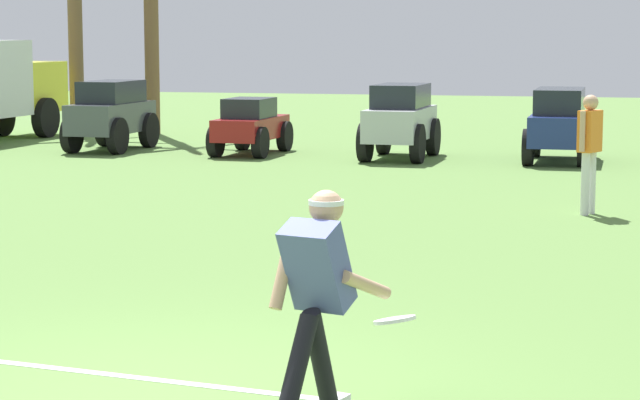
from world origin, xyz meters
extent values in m
plane|color=#59803C|center=(0.00, 0.00, 0.00)|extent=(80.00, 80.00, 0.00)
cube|color=white|center=(0.00, 0.35, 0.00)|extent=(18.25, 2.54, 0.01)
cylinder|color=black|center=(1.19, -0.22, 0.36)|extent=(0.21, 0.37, 0.72)
cylinder|color=black|center=(1.11, -0.51, 0.36)|extent=(0.23, 0.46, 0.69)
cube|color=#4C5699|center=(1.18, -0.26, 0.97)|extent=(0.44, 0.48, 0.57)
sphere|color=tan|center=(1.21, -0.16, 1.31)|extent=(0.26, 0.26, 0.21)
cylinder|color=white|center=(1.21, -0.16, 1.34)|extent=(0.26, 0.26, 0.03)
cylinder|color=tan|center=(1.43, -0.04, 0.82)|extent=(0.23, 0.57, 0.27)
cylinder|color=tan|center=(0.97, -0.26, 0.94)|extent=(0.15, 0.29, 0.49)
cylinder|color=white|center=(1.54, 0.30, 0.53)|extent=(0.38, 0.38, 0.08)
cylinder|color=silver|center=(2.40, 9.03, 0.41)|extent=(0.15, 0.15, 0.82)
cylinder|color=silver|center=(2.47, 9.19, 0.41)|extent=(0.15, 0.15, 0.82)
cube|color=orange|center=(2.44, 9.11, 1.09)|extent=(0.32, 0.39, 0.54)
cylinder|color=tan|center=(2.35, 8.92, 1.10)|extent=(0.10, 0.10, 0.52)
cylinder|color=tan|center=(2.52, 9.30, 1.10)|extent=(0.10, 0.10, 0.52)
sphere|color=tan|center=(2.44, 9.11, 1.46)|extent=(0.26, 0.26, 0.20)
cube|color=#474C51|center=(-7.26, 15.98, 0.66)|extent=(1.03, 2.37, 0.60)
cube|color=#1E232B|center=(-7.25, 16.03, 1.18)|extent=(0.89, 1.57, 0.44)
cylinder|color=black|center=(-7.73, 16.77, 0.36)|extent=(0.19, 0.72, 0.72)
cylinder|color=black|center=(-6.75, 16.75, 0.36)|extent=(0.19, 0.72, 0.72)
cylinder|color=black|center=(-7.76, 15.21, 0.36)|extent=(0.19, 0.72, 0.72)
cylinder|color=black|center=(-6.78, 15.20, 0.36)|extent=(0.19, 0.72, 0.72)
cube|color=maroon|center=(-4.27, 15.90, 0.51)|extent=(0.97, 2.23, 0.42)
cube|color=#1E232B|center=(-4.28, 15.80, 0.91)|extent=(0.83, 1.12, 0.38)
cylinder|color=black|center=(-4.70, 16.68, 0.30)|extent=(0.20, 0.61, 0.60)
cylinder|color=black|center=(-3.80, 16.65, 0.30)|extent=(0.20, 0.61, 0.60)
cylinder|color=black|center=(-4.75, 15.14, 0.30)|extent=(0.20, 0.61, 0.60)
cylinder|color=black|center=(-3.85, 15.12, 0.30)|extent=(0.20, 0.61, 0.60)
cube|color=#B7BABF|center=(-1.28, 15.73, 0.66)|extent=(1.04, 2.37, 0.60)
cube|color=#1E232B|center=(-1.28, 15.78, 1.18)|extent=(0.90, 1.57, 0.44)
cylinder|color=black|center=(-1.75, 16.53, 0.36)|extent=(0.20, 0.72, 0.72)
cylinder|color=black|center=(-0.77, 16.50, 0.36)|extent=(0.20, 0.72, 0.72)
cylinder|color=black|center=(-1.79, 14.97, 0.36)|extent=(0.20, 0.72, 0.72)
cylinder|color=black|center=(-0.81, 14.94, 0.36)|extent=(0.20, 0.72, 0.72)
cube|color=navy|center=(1.65, 15.88, 0.60)|extent=(0.96, 2.40, 0.55)
cube|color=#1E232B|center=(1.65, 16.03, 1.11)|extent=(0.85, 1.80, 0.46)
cylinder|color=black|center=(1.17, 16.71, 0.33)|extent=(0.18, 0.66, 0.66)
cylinder|color=black|center=(2.13, 16.72, 0.33)|extent=(0.18, 0.66, 0.66)
cylinder|color=black|center=(1.17, 15.04, 0.33)|extent=(0.18, 0.66, 0.66)
cylinder|color=black|center=(2.13, 15.04, 0.33)|extent=(0.18, 0.66, 0.66)
cube|color=yellow|center=(-10.53, 18.89, 1.12)|extent=(1.12, 1.74, 1.15)
cylinder|color=black|center=(-11.12, 18.58, 0.45)|extent=(0.28, 0.91, 0.90)
cylinder|color=black|center=(-9.97, 18.53, 0.45)|extent=(0.28, 0.91, 0.90)
cylinder|color=brown|center=(-10.02, 20.31, 2.81)|extent=(0.35, 0.35, 5.61)
camera|label=1|loc=(2.98, -7.35, 2.34)|focal=70.00mm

